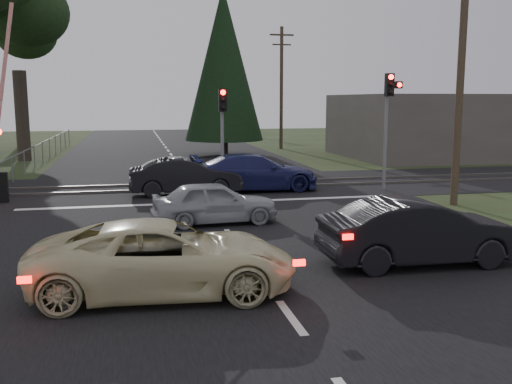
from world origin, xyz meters
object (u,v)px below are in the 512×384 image
object	(u,v)px
traffic_signal_right	(389,109)
dark_car_far	(186,176)
cream_coupe	(165,258)
utility_pole_mid	(281,86)
traffic_signal_center	(223,122)
utility_pole_far	(227,91)
blue_sedan	(255,172)
dark_hatchback	(421,232)
silver_car	(215,203)
utility_pole_near	(461,68)

from	to	relation	value
traffic_signal_right	dark_car_far	world-z (taller)	traffic_signal_right
cream_coupe	utility_pole_mid	bearing A→B (deg)	-14.41
traffic_signal_center	utility_pole_mid	world-z (taller)	utility_pole_mid
utility_pole_far	blue_sedan	world-z (taller)	utility_pole_far
traffic_signal_right	dark_hatchback	xyz separation A→B (m)	(-3.85, -10.00, -2.58)
silver_car	blue_sedan	size ratio (longest dim) A/B	0.73
traffic_signal_right	dark_car_far	bearing A→B (deg)	174.96
dark_hatchback	blue_sedan	size ratio (longest dim) A/B	0.87
utility_pole_mid	cream_coupe	size ratio (longest dim) A/B	1.80
silver_car	cream_coupe	bearing A→B (deg)	160.07
utility_pole_far	traffic_signal_right	bearing A→B (deg)	-91.20
blue_sedan	dark_car_far	bearing A→B (deg)	97.87
dark_car_far	cream_coupe	bearing A→B (deg)	173.26
blue_sedan	dark_car_far	world-z (taller)	blue_sedan
cream_coupe	dark_car_far	bearing A→B (deg)	-3.07
utility_pole_near	dark_hatchback	size ratio (longest dim) A/B	2.01
utility_pole_far	dark_car_far	xyz separation A→B (m)	(-9.05, -44.81, -4.01)
utility_pole_far	blue_sedan	xyz separation A→B (m)	(-6.21, -44.41, -3.98)
silver_car	dark_hatchback	bearing A→B (deg)	-146.48
utility_pole_mid	dark_car_far	size ratio (longest dim) A/B	2.08
utility_pole_near	traffic_signal_center	bearing A→B (deg)	148.05
utility_pole_mid	traffic_signal_right	bearing A→B (deg)	-92.66
silver_car	dark_car_far	xyz separation A→B (m)	(-0.35, 5.48, 0.08)
utility_pole_near	cream_coupe	world-z (taller)	utility_pole_near
utility_pole_mid	traffic_signal_center	bearing A→B (deg)	-111.21
dark_hatchback	silver_car	bearing A→B (deg)	37.85
cream_coupe	dark_hatchback	size ratio (longest dim) A/B	1.12
cream_coupe	dark_car_far	size ratio (longest dim) A/B	1.16
cream_coupe	utility_pole_near	bearing A→B (deg)	-51.14
dark_car_far	traffic_signal_right	bearing A→B (deg)	-94.57
blue_sedan	dark_car_far	size ratio (longest dim) A/B	1.19
blue_sedan	dark_car_far	distance (m)	2.87
utility_pole_near	cream_coupe	xyz separation A→B (m)	(-10.51, -7.28, -4.03)
blue_sedan	utility_pole_near	bearing A→B (deg)	-126.64
cream_coupe	dark_car_far	xyz separation A→B (m)	(1.45, 11.47, 0.02)
traffic_signal_center	cream_coupe	xyz separation A→B (m)	(-3.01, -11.96, -2.11)
traffic_signal_center	dark_hatchback	size ratio (longest dim) A/B	0.91
utility_pole_mid	silver_car	world-z (taller)	utility_pole_mid
dark_hatchback	dark_car_far	bearing A→B (deg)	22.83
traffic_signal_right	traffic_signal_center	size ratio (longest dim) A/B	1.15
utility_pole_far	dark_car_far	size ratio (longest dim) A/B	2.08
traffic_signal_center	dark_car_far	bearing A→B (deg)	-162.57
utility_pole_near	dark_car_far	distance (m)	10.75
utility_pole_near	cream_coupe	distance (m)	13.40
traffic_signal_right	utility_pole_near	bearing A→B (deg)	-74.66
utility_pole_far	dark_hatchback	xyz separation A→B (m)	(-4.80, -55.52, -3.99)
utility_pole_near	utility_pole_mid	world-z (taller)	same
silver_car	blue_sedan	bearing A→B (deg)	-26.11
traffic_signal_center	utility_pole_far	distance (m)	44.99
utility_pole_far	silver_car	world-z (taller)	utility_pole_far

